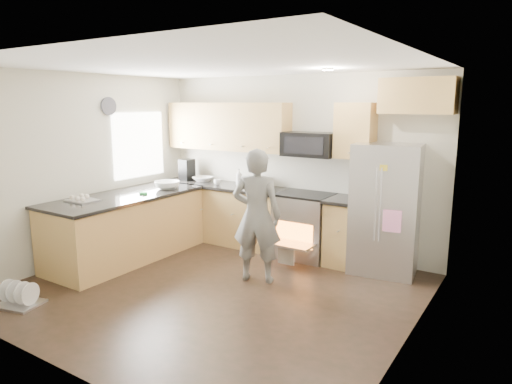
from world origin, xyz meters
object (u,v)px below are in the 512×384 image
Objects in this scene: person at (257,216)px; dish_rack at (20,299)px; stove_range at (305,211)px; refrigerator at (385,209)px.

person is 3.21× the size of dish_rack.
stove_range reaches higher than dish_rack.
dish_rack is at bearing -141.11° from refrigerator.
refrigerator is 4.47m from dish_rack.
dish_rack is (-3.05, -3.18, -0.77)m from refrigerator.
stove_range is 3.45× the size of dish_rack.
stove_range reaches higher than person.
person is at bearing -94.28° from stove_range.
refrigerator is (1.15, 0.01, 0.17)m from stove_range.
refrigerator is at bearing -155.52° from person.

